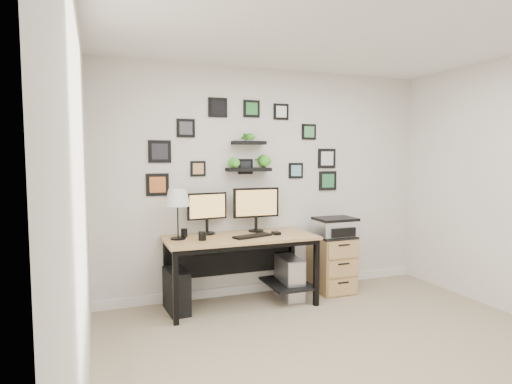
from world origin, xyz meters
name	(u,v)px	position (x,y,z in m)	size (l,w,h in m)	color
room	(270,286)	(0.00, 1.98, 0.05)	(4.00, 4.00, 4.00)	tan
desk	(243,247)	(-0.45, 1.67, 0.63)	(1.60, 0.70, 0.75)	tan
monitor_left	(207,210)	(-0.79, 1.87, 1.02)	(0.45, 0.19, 0.46)	black
monitor_right	(256,206)	(-0.24, 1.84, 1.05)	(0.54, 0.17, 0.50)	black
keyboard	(253,236)	(-0.39, 1.55, 0.76)	(0.43, 0.14, 0.02)	black
mouse	(276,233)	(-0.10, 1.59, 0.77)	(0.07, 0.11, 0.03)	black
table_lamp	(178,199)	(-1.14, 1.70, 1.17)	(0.26, 0.26, 0.52)	black
mug	(202,236)	(-0.92, 1.56, 0.80)	(0.08, 0.08, 0.09)	black
pen_cup	(184,233)	(-1.06, 1.81, 0.79)	(0.07, 0.07, 0.09)	black
pc_tower_black	(177,291)	(-1.17, 1.68, 0.22)	(0.19, 0.44, 0.44)	black
pc_tower_grey	(290,278)	(0.10, 1.65, 0.23)	(0.24, 0.49, 0.47)	gray
file_cabinet	(332,263)	(0.68, 1.72, 0.34)	(0.43, 0.53, 0.67)	tan
printer	(335,226)	(0.70, 1.69, 0.78)	(0.46, 0.38, 0.21)	silver
wall_decor	(249,152)	(-0.28, 1.93, 1.65)	(2.31, 0.18, 1.07)	black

